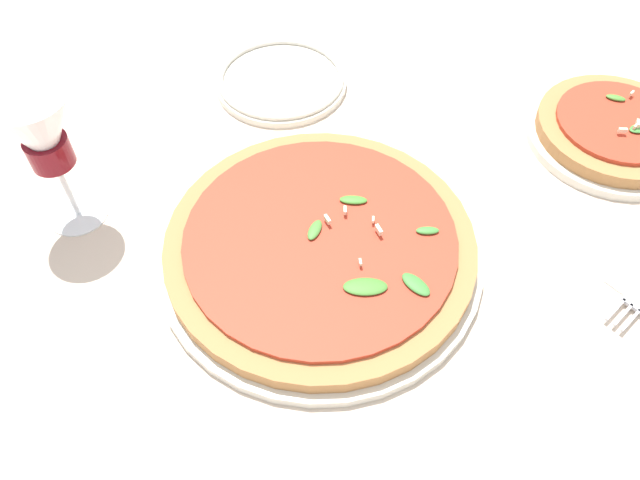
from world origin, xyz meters
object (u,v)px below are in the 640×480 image
(pizza_personal_side, at_px, (614,131))
(side_plate_white, at_px, (281,80))
(pizza_arugula_main, at_px, (320,247))
(wine_glass, at_px, (43,137))

(pizza_personal_side, height_order, side_plate_white, pizza_personal_side)
(pizza_arugula_main, distance_m, wine_glass, 0.32)
(pizza_personal_side, height_order, wine_glass, wine_glass)
(pizza_arugula_main, height_order, wine_glass, wine_glass)
(pizza_arugula_main, xyz_separation_m, side_plate_white, (-0.16, -0.27, -0.01))
(side_plate_white, bearing_deg, wine_glass, 4.38)
(pizza_arugula_main, bearing_deg, wine_glass, -53.99)
(pizza_arugula_main, xyz_separation_m, wine_glass, (0.18, -0.24, 0.11))
(pizza_arugula_main, distance_m, pizza_personal_side, 0.43)
(pizza_personal_side, distance_m, side_plate_white, 0.46)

